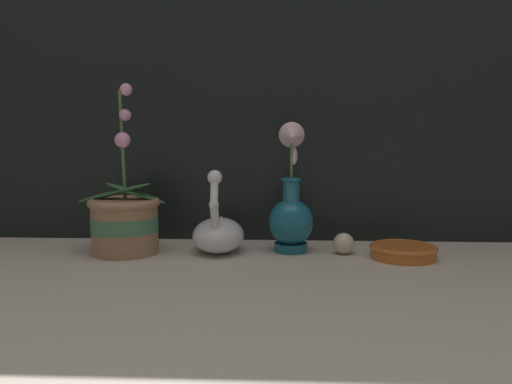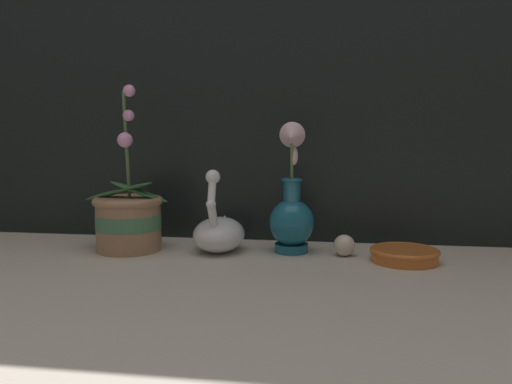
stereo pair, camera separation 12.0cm
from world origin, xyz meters
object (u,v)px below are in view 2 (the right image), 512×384
object	(u,v)px
orchid_potted_plant	(129,218)
swan_figurine	(219,232)
amber_dish	(405,254)
blue_vase	(292,213)
glass_sphere	(344,245)

from	to	relation	value
orchid_potted_plant	swan_figurine	bearing A→B (deg)	5.56
orchid_potted_plant	swan_figurine	world-z (taller)	orchid_potted_plant
orchid_potted_plant	amber_dish	size ratio (longest dim) A/B	2.62
orchid_potted_plant	amber_dish	xyz separation A→B (m)	(0.66, -0.02, -0.06)
blue_vase	glass_sphere	bearing A→B (deg)	-8.48
orchid_potted_plant	amber_dish	bearing A→B (deg)	-1.63
blue_vase	amber_dish	distance (m)	0.28
swan_figurine	blue_vase	distance (m)	0.18
glass_sphere	amber_dish	size ratio (longest dim) A/B	0.33
glass_sphere	amber_dish	distance (m)	0.14
blue_vase	amber_dish	bearing A→B (deg)	-11.87
orchid_potted_plant	swan_figurine	size ratio (longest dim) A/B	1.96
orchid_potted_plant	blue_vase	size ratio (longest dim) A/B	1.28
glass_sphere	amber_dish	xyz separation A→B (m)	(0.13, -0.04, -0.01)
amber_dish	swan_figurine	bearing A→B (deg)	174.68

